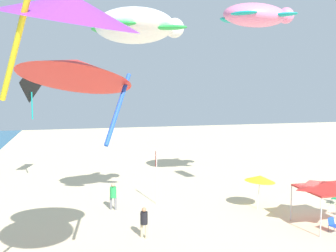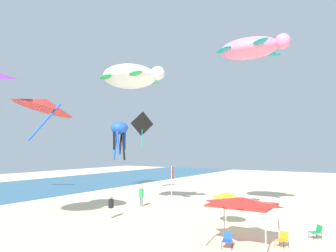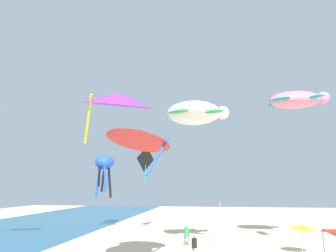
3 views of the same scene
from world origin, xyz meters
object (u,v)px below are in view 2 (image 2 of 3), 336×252
(folding_chair_right_of_tent, at_px, (317,231))
(kite_octopus_blue, at_px, (120,130))
(kite_delta_red, at_px, (44,104))
(person_beachcomber, at_px, (141,195))
(folding_chair_near_cooler, at_px, (283,238))
(canopy_tent, at_px, (242,202))
(folding_chair_left_of_tent, at_px, (227,239))
(beach_umbrella, at_px, (227,195))
(kite_turtle_white, at_px, (131,77))
(kite_turtle_pink, at_px, (250,48))
(banner_flag, at_px, (172,183))
(person_kite_handler, at_px, (111,205))
(kite_diamond_black, at_px, (142,125))

(folding_chair_right_of_tent, distance_m, kite_octopus_blue, 30.85)
(kite_octopus_blue, distance_m, kite_delta_red, 21.10)
(folding_chair_right_of_tent, relative_size, person_beachcomber, 0.45)
(folding_chair_right_of_tent, xyz_separation_m, folding_chair_near_cooler, (-2.67, 1.37, 0.00))
(person_beachcomber, bearing_deg, canopy_tent, 177.45)
(folding_chair_left_of_tent, distance_m, folding_chair_near_cooler, 3.06)
(canopy_tent, relative_size, beach_umbrella, 1.44)
(kite_turtle_white, bearing_deg, canopy_tent, -32.00)
(kite_turtle_pink, bearing_deg, banner_flag, 177.84)
(folding_chair_right_of_tent, xyz_separation_m, kite_turtle_white, (-0.24, 14.18, 11.10))
(banner_flag, relative_size, kite_delta_red, 0.61)
(kite_turtle_white, bearing_deg, folding_chair_right_of_tent, -14.63)
(folding_chair_right_of_tent, relative_size, kite_delta_red, 0.13)
(beach_umbrella, bearing_deg, person_kite_handler, 107.96)
(folding_chair_left_of_tent, xyz_separation_m, kite_delta_red, (-1.63, 13.90, 8.29))
(kite_diamond_black, bearing_deg, folding_chair_near_cooler, -102.93)
(folding_chair_right_of_tent, relative_size, kite_octopus_blue, 0.15)
(kite_diamond_black, bearing_deg, person_beachcomber, -122.49)
(banner_flag, xyz_separation_m, kite_turtle_pink, (-0.10, -7.42, 11.07))
(kite_octopus_blue, bearing_deg, person_beachcomber, -99.17)
(folding_chair_left_of_tent, bearing_deg, beach_umbrella, 97.33)
(canopy_tent, xyz_separation_m, banner_flag, (6.76, 8.85, -0.09))
(folding_chair_left_of_tent, relative_size, folding_chair_near_cooler, 1.00)
(person_beachcomber, height_order, kite_diamond_black, kite_diamond_black)
(canopy_tent, distance_m, person_beachcomber, 13.57)
(banner_flag, xyz_separation_m, kite_octopus_blue, (9.58, 14.74, 5.80))
(folding_chair_left_of_tent, xyz_separation_m, banner_flag, (7.78, 8.34, 1.82))
(folding_chair_near_cooler, distance_m, banner_flag, 12.53)
(canopy_tent, xyz_separation_m, kite_octopus_blue, (16.34, 23.59, 5.71))
(banner_flag, distance_m, kite_octopus_blue, 18.51)
(canopy_tent, relative_size, kite_turtle_pink, 0.59)
(person_kite_handler, height_order, kite_octopus_blue, kite_octopus_blue)
(kite_delta_red, bearing_deg, folding_chair_right_of_tent, -127.13)
(person_kite_handler, bearing_deg, kite_diamond_black, 163.60)
(folding_chair_right_of_tent, xyz_separation_m, kite_diamond_black, (10.22, 20.85, 7.90))
(folding_chair_right_of_tent, bearing_deg, person_kite_handler, -122.70)
(canopy_tent, bearing_deg, folding_chair_right_of_tent, -44.46)
(folding_chair_left_of_tent, bearing_deg, person_kite_handler, 154.50)
(kite_diamond_black, height_order, kite_turtle_pink, kite_turtle_pink)
(beach_umbrella, xyz_separation_m, kite_diamond_black, (9.81, 15.07, 6.29))
(canopy_tent, height_order, folding_chair_right_of_tent, canopy_tent)
(kite_diamond_black, bearing_deg, kite_turtle_pink, -92.93)
(kite_turtle_white, height_order, kite_turtle_pink, kite_turtle_pink)
(canopy_tent, xyz_separation_m, kite_delta_red, (-2.64, 14.41, 6.38))
(person_beachcomber, bearing_deg, kite_octopus_blue, -15.62)
(folding_chair_right_of_tent, xyz_separation_m, person_kite_handler, (-2.34, 14.29, 0.52))
(folding_chair_left_of_tent, height_order, banner_flag, banner_flag)
(kite_turtle_pink, bearing_deg, folding_chair_right_of_tent, -35.49)
(folding_chair_near_cooler, relative_size, kite_diamond_black, 0.18)
(person_beachcomber, distance_m, kite_turtle_white, 11.01)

